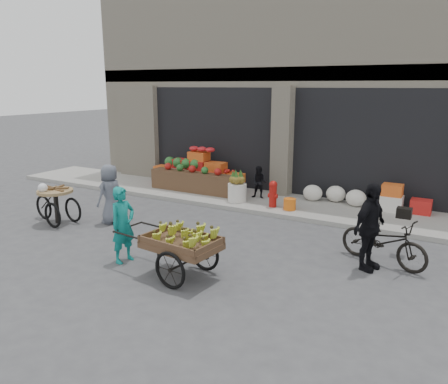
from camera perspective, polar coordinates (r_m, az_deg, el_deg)
The scene contains 15 objects.
ground at distance 9.00m, azimuth -4.75°, elevation -7.72°, with size 80.00×80.00×0.00m, color #424244.
sidewalk at distance 12.41m, azimuth 5.86°, elevation -1.37°, with size 18.00×2.20×0.12m, color gray.
building at distance 15.67m, azimuth 12.11°, elevation 13.80°, with size 14.00×6.45×7.00m.
fruit_display at distance 13.65m, azimuth -3.20°, elevation 2.71°, with size 3.10×1.12×1.24m.
pineapple_bin at distance 12.21m, azimuth 1.73°, elevation -0.06°, with size 0.52×0.52×0.50m, color silver.
fire_hydrant at distance 11.68m, azimuth 6.41°, elevation -0.11°, with size 0.22×0.22×0.71m.
orange_bucket at distance 11.51m, azimuth 8.57°, elevation -1.58°, with size 0.32×0.32×0.30m, color orange.
right_bay_goods at distance 12.15m, azimuth 18.43°, elevation -0.66°, with size 3.35×0.60×0.70m.
seated_person at distance 12.51m, azimuth 4.64°, elevation 1.26°, with size 0.45×0.35×0.93m, color black.
banana_cart at distance 7.66m, azimuth -5.88°, elevation -6.33°, with size 2.28×1.12×0.92m.
vendor_woman at distance 8.46m, azimuth -13.06°, elevation -4.18°, with size 0.53×0.35×1.47m, color #107E76.
tricycle_cart at distance 11.34m, azimuth -21.12°, elevation -1.06°, with size 1.45×0.93×0.95m.
vendor_grey at distance 10.93m, azimuth -14.62°, elevation -0.25°, with size 0.71×0.46×1.45m, color slate.
bicycle at distance 8.75m, azimuth 20.11°, elevation -6.03°, with size 0.60×1.72×0.90m, color black.
cyclist at distance 8.29m, azimuth 18.49°, elevation -4.37°, with size 0.95×0.39×1.62m, color black.
Camera 1 is at (4.72, -6.91, 3.30)m, focal length 35.00 mm.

